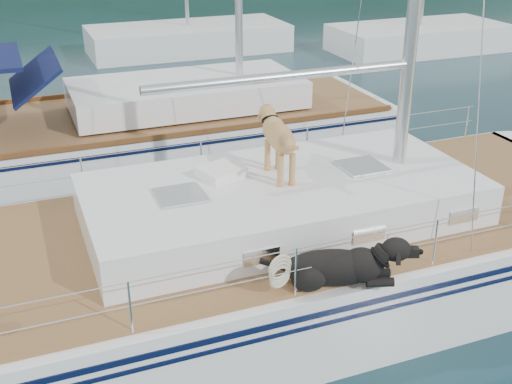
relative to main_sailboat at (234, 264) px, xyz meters
name	(u,v)px	position (x,y,z in m)	size (l,w,h in m)	color
ground	(228,306)	(-0.10, 0.01, -0.68)	(120.00, 120.00, 0.00)	black
main_sailboat	(234,264)	(0.00, 0.00, 0.00)	(12.00, 4.06, 14.01)	white
neighbor_sailboat	(138,136)	(-0.11, 5.73, -0.05)	(11.00, 3.50, 13.30)	white
bg_boat_center	(188,39)	(3.90, 16.01, -0.23)	(7.20, 3.00, 11.65)	white
bg_boat_east	(419,38)	(11.90, 13.01, -0.22)	(6.40, 3.00, 11.65)	white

